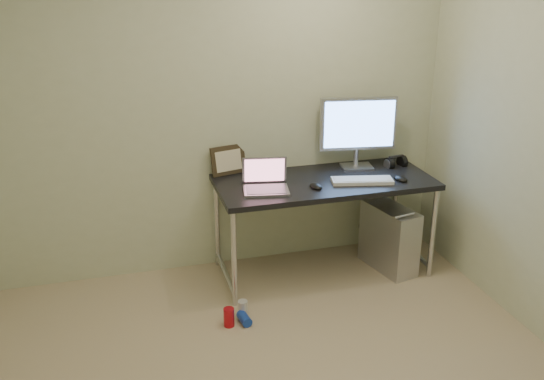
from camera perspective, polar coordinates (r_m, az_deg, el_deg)
The scene contains 16 objects.
wall_back at distance 4.46m, azimuth -5.25°, elevation 7.65°, with size 3.50×0.02×2.50m, color beige.
desk at distance 4.49m, azimuth 4.93°, elevation 0.04°, with size 1.59×0.70×0.75m.
tower_computer at distance 4.77m, azimuth 10.96°, elevation -4.43°, with size 0.32×0.52×0.54m.
cable_a at distance 5.02m, azimuth 8.58°, elevation -1.16°, with size 0.01×0.01×0.70m, color black.
cable_b at distance 5.04m, azimuth 9.60°, elevation -1.35°, with size 0.01×0.01×0.72m, color black.
can_red at distance 4.08m, azimuth -4.07°, elevation -11.85°, with size 0.07×0.07×0.13m, color red.
can_white at distance 4.17m, azimuth -2.77°, elevation -11.11°, with size 0.07×0.07×0.12m, color silver.
can_blue at distance 4.11m, azimuth -2.63°, elevation -12.00°, with size 0.07×0.07×0.12m, color #1A40BA.
laptop at distance 4.25m, azimuth -0.62°, elevation 0.72°, with size 0.35×0.31×0.22m.
monitor at distance 4.66m, azimuth 8.12°, elevation 5.89°, with size 0.59×0.21×0.55m.
keyboard at distance 4.44m, azimuth 8.48°, elevation 0.88°, with size 0.44×0.14×0.03m, color silver.
mouse_right at distance 4.53m, azimuth 12.02°, elevation 1.15°, with size 0.08×0.13×0.04m, color black.
mouse_left at distance 4.29m, azimuth 4.15°, elevation 0.47°, with size 0.08×0.12×0.04m, color black.
headphones at distance 4.82m, azimuth 11.57°, elevation 2.54°, with size 0.18×0.11×0.11m.
picture_frame at distance 4.54m, azimuth -4.14°, elevation 2.82°, with size 0.27×0.03×0.22m, color #2D2415.
webcam at distance 4.57m, azimuth -0.50°, elevation 2.72°, with size 0.05×0.04×0.12m.
Camera 1 is at (-0.79, -2.51, 2.28)m, focal length 40.00 mm.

